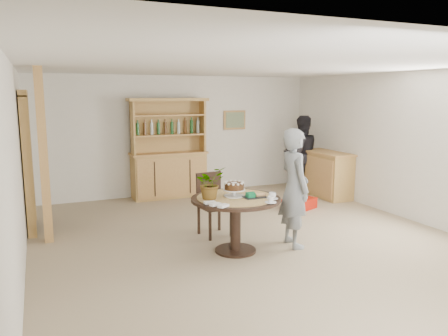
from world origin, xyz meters
TOP-DOWN VIEW (x-y plane):
  - ground at (0.00, 0.00)m, footprint 7.00×7.00m
  - room_shell at (0.00, 0.01)m, footprint 6.04×7.04m
  - doorway at (-2.93, 2.00)m, footprint 0.13×1.10m
  - pine_post at (-2.70, 1.20)m, footprint 0.12×0.12m
  - hutch at (-0.30, 3.24)m, footprint 1.62×0.54m
  - sideboard at (2.74, 2.00)m, footprint 0.54×1.26m
  - dining_table at (-0.38, -0.23)m, footprint 1.20×1.20m
  - dining_chair at (-0.39, 0.60)m, footprint 0.47×0.47m
  - birthday_cake at (-0.38, -0.18)m, footprint 0.30×0.30m
  - flower_vase at (-0.73, -0.18)m, footprint 0.47×0.44m
  - gift_tray at (-0.16, -0.35)m, footprint 0.30×0.20m
  - coffee_cup_a at (0.02, -0.51)m, footprint 0.15×0.15m
  - coffee_cup_b at (-0.10, -0.68)m, footprint 0.15×0.15m
  - napkins at (-0.79, -0.54)m, footprint 0.24×0.33m
  - teen_boy at (0.47, -0.33)m, footprint 0.46×0.64m
  - adult_person at (2.50, 2.61)m, footprint 0.84×0.67m
  - red_suitcase at (1.66, 1.33)m, footprint 0.71×0.61m

SIDE VIEW (x-z plane):
  - ground at x=0.00m, z-range 0.00..0.00m
  - red_suitcase at x=1.66m, z-range 0.00..0.21m
  - sideboard at x=2.74m, z-range 0.00..0.94m
  - dining_chair at x=-0.39m, z-range 0.06..1.01m
  - dining_table at x=-0.38m, z-range 0.22..0.98m
  - hutch at x=-0.30m, z-range -0.33..1.71m
  - napkins at x=-0.79m, z-range 0.76..0.79m
  - gift_tray at x=-0.16m, z-range 0.75..0.83m
  - coffee_cup_b at x=-0.10m, z-range 0.75..0.84m
  - coffee_cup_a at x=0.02m, z-range 0.76..0.84m
  - teen_boy at x=0.47m, z-range 0.00..1.66m
  - adult_person at x=2.50m, z-range 0.00..1.66m
  - birthday_cake at x=-0.38m, z-range 0.78..0.98m
  - flower_vase at x=-0.73m, z-range 0.76..1.18m
  - doorway at x=-2.93m, z-range 0.02..2.20m
  - pine_post at x=-2.70m, z-range 0.00..2.50m
  - room_shell at x=0.00m, z-range 0.48..3.00m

